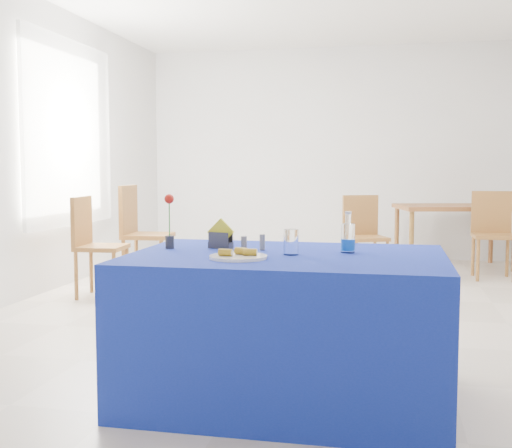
{
  "coord_description": "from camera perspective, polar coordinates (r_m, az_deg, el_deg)",
  "views": [
    {
      "loc": [
        0.76,
        -5.17,
        1.2
      ],
      "look_at": [
        0.1,
        -2.04,
        0.92
      ],
      "focal_mm": 45.0,
      "sensor_mm": 36.0,
      "label": 1
    }
  ],
  "objects": [
    {
      "name": "floor",
      "position": [
        5.36,
        3.44,
        -7.94
      ],
      "size": [
        7.0,
        7.0,
        0.0
      ],
      "primitive_type": "plane",
      "color": "beige",
      "rests_on": "ground"
    },
    {
      "name": "rose_vase",
      "position": [
        3.53,
        -7.71,
        0.2
      ],
      "size": [
        0.05,
        0.05,
        0.3
      ],
      "color": "#25252A",
      "rests_on": "blue_table"
    },
    {
      "name": "chair_win_b",
      "position": [
        6.68,
        -10.34,
        -0.3
      ],
      "size": [
        0.49,
        0.49,
        1.02
      ],
      "rotation": [
        0.0,
        0.0,
        1.63
      ],
      "color": "#94612B",
      "rests_on": "floor"
    },
    {
      "name": "banana_pieces",
      "position": [
        3.12,
        -1.5,
        -2.49
      ],
      "size": [
        0.18,
        0.12,
        0.04
      ],
      "color": "yellow",
      "rests_on": "plate"
    },
    {
      "name": "blue_table",
      "position": [
        3.37,
        2.73,
        -9.09
      ],
      "size": [
        1.6,
        1.1,
        0.76
      ],
      "color": "navy",
      "rests_on": "floor"
    },
    {
      "name": "drinking_glass",
      "position": [
        3.26,
        3.13,
        -1.61
      ],
      "size": [
        0.08,
        0.08,
        0.13
      ],
      "primitive_type": "cylinder",
      "color": "white",
      "rests_on": "blue_table"
    },
    {
      "name": "oak_table",
      "position": [
        8.07,
        17.17,
        1.07
      ],
      "size": [
        1.47,
        1.12,
        0.76
      ],
      "color": "brown",
      "rests_on": "floor"
    },
    {
      "name": "chair_bg_left",
      "position": [
        7.06,
        9.52,
        -0.58
      ],
      "size": [
        0.53,
        0.53,
        0.9
      ],
      "rotation": [
        0.0,
        0.0,
        0.41
      ],
      "color": "#94612B",
      "rests_on": "floor"
    },
    {
      "name": "curtain",
      "position": [
        6.76,
        -16.18,
        7.78
      ],
      "size": [
        0.04,
        1.75,
        1.85
      ],
      "primitive_type": "cube",
      "color": "white",
      "rests_on": "room_shell"
    },
    {
      "name": "window_pane",
      "position": [
        6.79,
        -16.71,
        7.75
      ],
      "size": [
        0.04,
        1.5,
        1.6
      ],
      "primitive_type": "cube",
      "color": "white",
      "rests_on": "room_shell"
    },
    {
      "name": "pepper_shaker",
      "position": [
        3.35,
        -1.08,
        -1.81
      ],
      "size": [
        0.03,
        0.03,
        0.08
      ],
      "primitive_type": "cylinder",
      "color": "#5F5E63",
      "rests_on": "blue_table"
    },
    {
      "name": "chair_bg_right",
      "position": [
        7.44,
        20.28,
        -0.34
      ],
      "size": [
        0.43,
        0.43,
        0.95
      ],
      "rotation": [
        0.0,
        0.0,
        0.02
      ],
      "color": "#94612B",
      "rests_on": "floor"
    },
    {
      "name": "napkin_holder",
      "position": [
        3.52,
        -3.16,
        -1.38
      ],
      "size": [
        0.15,
        0.09,
        0.17
      ],
      "color": "#37373C",
      "rests_on": "blue_table"
    },
    {
      "name": "chair_win_a",
      "position": [
        6.15,
        -14.31,
        -1.31
      ],
      "size": [
        0.45,
        0.45,
        0.94
      ],
      "rotation": [
        0.0,
        0.0,
        1.65
      ],
      "color": "#94612B",
      "rests_on": "floor"
    },
    {
      "name": "water_bottle",
      "position": [
        3.37,
        8.17,
        -1.33
      ],
      "size": [
        0.07,
        0.07,
        0.21
      ],
      "color": "white",
      "rests_on": "blue_table"
    },
    {
      "name": "salt_shaker",
      "position": [
        3.44,
        0.56,
        -1.63
      ],
      "size": [
        0.03,
        0.03,
        0.08
      ],
      "primitive_type": "cylinder",
      "color": "slate",
      "rests_on": "blue_table"
    },
    {
      "name": "plate",
      "position": [
        3.13,
        -1.59,
        -2.94
      ],
      "size": [
        0.28,
        0.28,
        0.01
      ],
      "primitive_type": "cylinder",
      "color": "white",
      "rests_on": "blue_table"
    },
    {
      "name": "room_shell",
      "position": [
        5.25,
        3.54,
        10.99
      ],
      "size": [
        7.0,
        7.0,
        7.0
      ],
      "color": "silver",
      "rests_on": "ground"
    }
  ]
}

